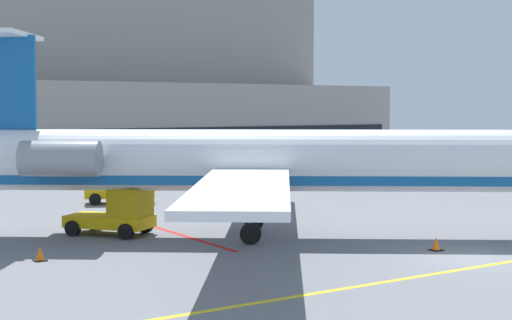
{
  "coord_description": "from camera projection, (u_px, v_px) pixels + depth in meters",
  "views": [
    {
      "loc": [
        -22.63,
        -20.14,
        5.78
      ],
      "look_at": [
        -0.99,
        13.64,
        3.0
      ],
      "focal_mm": 54.2,
      "sensor_mm": 36.0,
      "label": 1
    }
  ],
  "objects": [
    {
      "name": "ground",
      "position": [
        470.0,
        259.0,
        29.5
      ],
      "size": [
        120.0,
        120.0,
        0.11
      ],
      "color": "slate"
    },
    {
      "name": "terminal_building",
      "position": [
        119.0,
        85.0,
        73.44
      ],
      "size": [
        58.0,
        16.71,
        20.31
      ],
      "color": "gray",
      "rests_on": "ground"
    },
    {
      "name": "regional_jet",
      "position": [
        273.0,
        161.0,
        33.94
      ],
      "size": [
        29.9,
        25.82,
        9.03
      ],
      "color": "white",
      "rests_on": "ground"
    },
    {
      "name": "baggage_tug",
      "position": [
        419.0,
        169.0,
        60.14
      ],
      "size": [
        4.25,
        2.08,
        2.08
      ],
      "color": "silver",
      "rests_on": "ground"
    },
    {
      "name": "pushback_tractor",
      "position": [
        119.0,
        213.0,
        34.7
      ],
      "size": [
        3.78,
        4.13,
        2.18
      ],
      "color": "#E5B20C",
      "rests_on": "ground"
    },
    {
      "name": "belt_loader",
      "position": [
        113.0,
        188.0,
        46.12
      ],
      "size": [
        4.34,
        3.01,
        2.06
      ],
      "color": "#E5B20C",
      "rests_on": "ground"
    },
    {
      "name": "safety_cone_charlie",
      "position": [
        40.0,
        254.0,
        28.93
      ],
      "size": [
        0.47,
        0.47,
        0.55
      ],
      "color": "orange",
      "rests_on": "ground"
    },
    {
      "name": "safety_cone_delta",
      "position": [
        436.0,
        244.0,
        31.03
      ],
      "size": [
        0.47,
        0.47,
        0.55
      ],
      "color": "orange",
      "rests_on": "ground"
    }
  ]
}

